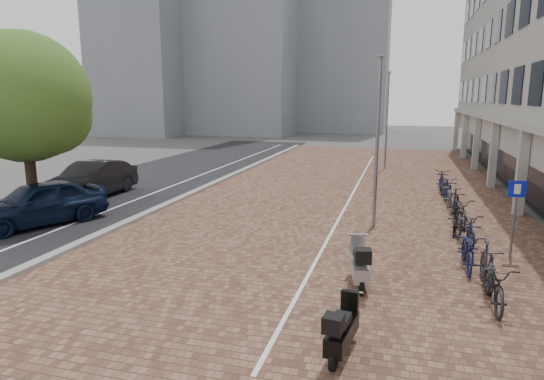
{
  "coord_description": "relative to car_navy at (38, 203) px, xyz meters",
  "views": [
    {
      "loc": [
        4.35,
        -9.52,
        4.5
      ],
      "look_at": [
        0.0,
        6.0,
        1.3
      ],
      "focal_mm": 30.77,
      "sensor_mm": 36.0,
      "label": 1
    }
  ],
  "objects": [
    {
      "name": "lane_line",
      "position": [
        1.06,
        8.19,
        -0.78
      ],
      "size": [
        0.12,
        44.0,
        0.0
      ],
      "primitive_type": "cube",
      "color": "white",
      "rests_on": "street_asphalt"
    },
    {
      "name": "car_navy",
      "position": [
        0.0,
        0.0,
        0.0
      ],
      "size": [
        3.71,
        5.08,
        1.61
      ],
      "primitive_type": "imported",
      "rotation": [
        0.0,
        0.0,
        -0.43
      ],
      "color": "black",
      "rests_on": "ground"
    },
    {
      "name": "bike_row",
      "position": [
        14.42,
        4.09,
        -0.28
      ],
      "size": [
        1.08,
        15.8,
        1.05
      ],
      "color": "black",
      "rests_on": "ground"
    },
    {
      "name": "street_tree",
      "position": [
        -0.83,
        0.94,
        3.57
      ],
      "size": [
        4.74,
        4.74,
        6.89
      ],
      "color": "#382619",
      "rests_on": "ground"
    },
    {
      "name": "curb",
      "position": [
        2.96,
        8.19,
        -0.73
      ],
      "size": [
        0.35,
        42.0,
        0.14
      ],
      "primitive_type": "cube",
      "color": "gray",
      "rests_on": "ground"
    },
    {
      "name": "ground",
      "position": [
        8.06,
        -3.81,
        -0.8
      ],
      "size": [
        140.0,
        140.0,
        0.0
      ],
      "primitive_type": "plane",
      "color": "#474442",
      "rests_on": "ground"
    },
    {
      "name": "parking_line",
      "position": [
        10.26,
        8.19,
        -0.77
      ],
      "size": [
        0.1,
        30.0,
        0.0
      ],
      "primitive_type": "cube",
      "color": "white",
      "rests_on": "plaza_brick"
    },
    {
      "name": "plaza_brick",
      "position": [
        10.06,
        8.19,
        -0.79
      ],
      "size": [
        14.5,
        42.0,
        0.04
      ],
      "primitive_type": "cube",
      "color": "brown",
      "rests_on": "ground"
    },
    {
      "name": "street_asphalt",
      "position": [
        -0.94,
        8.19,
        -0.8
      ],
      "size": [
        8.0,
        50.0,
        0.03
      ],
      "primitive_type": "cube",
      "color": "black",
      "rests_on": "ground"
    },
    {
      "name": "bg_towers",
      "position": [
        -6.28,
        45.12,
        13.16
      ],
      "size": [
        33.0,
        23.0,
        32.0
      ],
      "color": "gray",
      "rests_on": "ground"
    },
    {
      "name": "scooter_front",
      "position": [
        11.56,
        -2.46,
        -0.23
      ],
      "size": [
        0.83,
        1.75,
        1.16
      ],
      "primitive_type": null,
      "rotation": [
        0.0,
        0.0,
        0.19
      ],
      "color": "#9F9FA4",
      "rests_on": "ground"
    },
    {
      "name": "lamp_near",
      "position": [
        11.58,
        2.89,
        2.13
      ],
      "size": [
        0.12,
        0.12,
        5.87
      ],
      "primitive_type": "cylinder",
      "color": "slate",
      "rests_on": "ground"
    },
    {
      "name": "lamp_far",
      "position": [
        11.4,
        16.8,
        2.2
      ],
      "size": [
        0.12,
        0.12,
        6.01
      ],
      "primitive_type": "cylinder",
      "color": "gray",
      "rests_on": "ground"
    },
    {
      "name": "parking_sign",
      "position": [
        15.56,
        0.78,
        0.68
      ],
      "size": [
        0.47,
        0.11,
        2.24
      ],
      "rotation": [
        0.0,
        0.0,
        0.12
      ],
      "color": "slate",
      "rests_on": "ground"
    },
    {
      "name": "car_dark",
      "position": [
        -1.13,
        4.58,
        0.02
      ],
      "size": [
        1.84,
        5.04,
        1.65
      ],
      "primitive_type": "imported",
      "rotation": [
        0.0,
        0.0,
        0.02
      ],
      "color": "black",
      "rests_on": "ground"
    },
    {
      "name": "scooter_mid",
      "position": [
        11.56,
        -5.71,
        -0.29
      ],
      "size": [
        0.66,
        1.55,
        1.03
      ],
      "primitive_type": null,
      "rotation": [
        0.0,
        0.0,
        -0.13
      ],
      "color": "black",
      "rests_on": "ground"
    }
  ]
}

